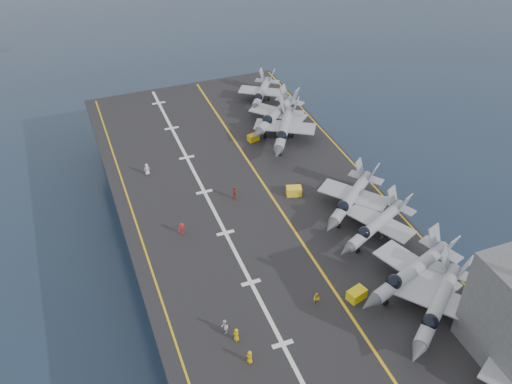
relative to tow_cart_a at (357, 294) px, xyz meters
name	(u,v)px	position (x,y,z in m)	size (l,w,h in m)	color
ground	(265,276)	(-4.89, 16.90, -11.07)	(500.00, 500.00, 0.00)	#142135
hull	(266,251)	(-4.89, 16.90, -6.07)	(36.00, 90.00, 10.00)	#56595E
flight_deck	(266,224)	(-4.89, 16.90, -0.87)	(38.00, 92.00, 0.40)	black
foul_line	(286,218)	(-1.89, 16.90, -0.65)	(0.35, 90.00, 0.02)	gold
landing_centerline	(225,233)	(-10.89, 16.90, -0.65)	(0.50, 90.00, 0.02)	silver
deck_edge_port	(146,252)	(-21.89, 16.90, -0.65)	(0.25, 90.00, 0.02)	gold
deck_edge_stbd	(382,194)	(13.61, 16.90, -0.65)	(0.25, 90.00, 0.02)	gold
fighter_jet_1	(439,303)	(6.80, -6.14, 2.09)	(19.02, 18.16, 5.51)	#98A1A7
fighter_jet_2	(412,271)	(6.92, -0.62, 2.09)	(18.57, 15.40, 5.52)	#9199A1
fighter_jet_3	(377,224)	(7.70, 8.80, 1.80)	(16.94, 14.78, 4.94)	#99A1A7
fighter_jet_4	(352,197)	(7.34, 15.13, 1.91)	(17.73, 17.01, 5.14)	#9299A0
fighter_jet_6	(284,128)	(5.85, 35.82, 2.01)	(16.80, 18.52, 5.36)	#9298A2
fighter_jet_7	(276,114)	(6.44, 40.84, 1.94)	(17.90, 17.48, 5.22)	gray
fighter_jet_8	(262,92)	(7.34, 49.99, 1.65)	(14.77, 16.01, 4.62)	gray
tow_cart_a	(357,294)	(0.00, 0.00, 0.00)	(2.55, 2.03, 1.33)	#CDBB0C
tow_cart_b	(294,191)	(1.37, 21.54, -0.01)	(2.52, 1.99, 1.32)	yellow
tow_cart_c	(253,138)	(1.15, 38.00, -0.11)	(2.11, 1.64, 1.12)	#C89E09
crew_0	(250,357)	(-15.10, -4.00, 0.20)	(0.92, 1.18, 1.74)	#D6A908
crew_2	(225,327)	(-16.32, 0.74, 0.30)	(1.01, 1.30, 1.93)	silver
crew_3	(182,229)	(-16.43, 18.80, 0.26)	(1.18, 0.85, 1.85)	#B21919
crew_4	(235,193)	(-7.16, 23.77, 0.36)	(1.06, 1.38, 2.05)	red
crew_5	(147,169)	(-17.85, 34.51, 0.28)	(1.24, 0.92, 1.90)	silver
crew_7	(316,299)	(-4.86, 0.94, 0.17)	(1.08, 1.21, 1.68)	yellow
crew_8	(236,335)	(-15.45, -0.71, 0.20)	(0.92, 1.18, 1.74)	#D6A908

